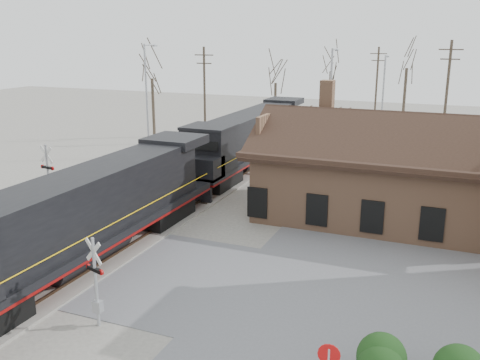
% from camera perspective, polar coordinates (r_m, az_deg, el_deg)
% --- Properties ---
extents(ground, '(140.00, 140.00, 0.00)m').
position_cam_1_polar(ground, '(27.17, -15.39, -8.33)').
color(ground, '#A7A297').
rests_on(ground, ground).
extents(road, '(60.00, 9.00, 0.03)m').
position_cam_1_polar(road, '(27.17, -15.39, -8.30)').
color(road, slate).
rests_on(road, ground).
extents(track_main, '(3.40, 90.00, 0.24)m').
position_cam_1_polar(track_main, '(39.30, -2.04, -0.33)').
color(track_main, '#A7A297').
rests_on(track_main, ground).
extents(track_siding, '(3.40, 90.00, 0.24)m').
position_cam_1_polar(track_siding, '(41.31, -7.73, 0.31)').
color(track_siding, '#A7A297').
rests_on(track_siding, ground).
extents(depot, '(15.20, 9.31, 7.90)m').
position_cam_1_polar(depot, '(32.70, 15.13, 0.17)').
color(depot, '#A27254').
rests_on(depot, ground).
extents(locomotive_lead, '(3.15, 21.08, 4.68)m').
position_cam_1_polar(locomotive_lead, '(25.45, -17.39, -4.17)').
color(locomotive_lead, black).
rests_on(locomotive_lead, ground).
extents(locomotive_trailing, '(3.15, 21.08, 4.43)m').
position_cam_1_polar(locomotive_trailing, '(43.39, 0.77, 4.41)').
color(locomotive_trailing, black).
rests_on(locomotive_trailing, ground).
extents(crossbuck_near, '(0.98, 0.38, 3.53)m').
position_cam_1_polar(crossbuck_near, '(20.82, -15.12, -10.70)').
color(crossbuck_near, '#A5A8AD').
rests_on(crossbuck_near, ground).
extents(crossbuck_far, '(1.18, 0.31, 4.14)m').
position_cam_1_polar(crossbuck_far, '(35.24, -19.74, 0.08)').
color(crossbuck_far, '#A5A8AD').
rests_on(crossbuck_far, ground).
extents(hedge_a, '(1.58, 1.58, 1.58)m').
position_cam_1_polar(hedge_a, '(18.29, 14.86, -17.82)').
color(hedge_a, black).
rests_on(hedge_a, ground).
extents(streetlight_a, '(0.25, 2.04, 9.86)m').
position_cam_1_polar(streetlight_a, '(47.90, -9.85, 8.87)').
color(streetlight_a, '#A5A8AD').
rests_on(streetlight_a, ground).
extents(streetlight_b, '(0.25, 2.04, 9.57)m').
position_cam_1_polar(streetlight_b, '(44.60, 9.63, 8.23)').
color(streetlight_b, '#A5A8AD').
rests_on(streetlight_b, ground).
extents(streetlight_c, '(0.25, 2.04, 8.67)m').
position_cam_1_polar(streetlight_c, '(55.84, 15.03, 8.83)').
color(streetlight_c, '#A5A8AD').
rests_on(streetlight_c, ground).
extents(utility_pole_a, '(2.00, 0.24, 9.49)m').
position_cam_1_polar(utility_pole_a, '(54.06, -3.80, 9.22)').
color(utility_pole_a, '#382D23').
rests_on(utility_pole_a, ground).
extents(utility_pole_b, '(2.00, 0.24, 9.22)m').
position_cam_1_polar(utility_pole_b, '(67.81, 14.36, 9.89)').
color(utility_pole_b, '#382D23').
rests_on(utility_pole_b, ground).
extents(utility_pole_c, '(2.00, 0.24, 10.20)m').
position_cam_1_polar(utility_pole_c, '(50.13, 21.14, 8.18)').
color(utility_pole_c, '#382D23').
rests_on(utility_pole_c, ground).
extents(tree_a, '(4.12, 4.12, 10.10)m').
position_cam_1_polar(tree_a, '(57.52, -9.41, 11.63)').
color(tree_a, '#382D23').
rests_on(tree_a, ground).
extents(tree_b, '(3.54, 3.54, 8.68)m').
position_cam_1_polar(tree_b, '(61.67, 3.83, 11.09)').
color(tree_b, '#382D23').
rests_on(tree_b, ground).
extents(tree_c, '(4.09, 4.09, 10.02)m').
position_cam_1_polar(tree_c, '(69.74, 9.69, 12.18)').
color(tree_c, '#382D23').
rests_on(tree_c, ground).
extents(tree_d, '(4.69, 4.69, 11.48)m').
position_cam_1_polar(tree_d, '(63.30, 17.44, 12.37)').
color(tree_d, '#382D23').
rests_on(tree_d, ground).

